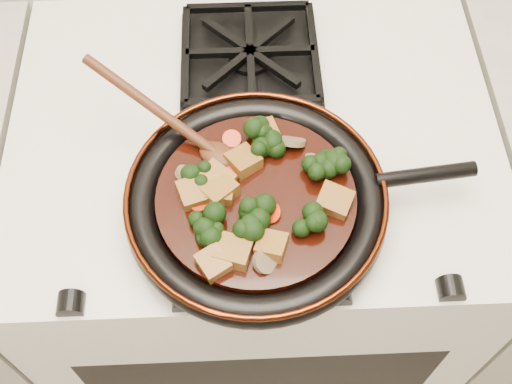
{
  "coord_description": "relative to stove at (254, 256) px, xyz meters",
  "views": [
    {
      "loc": [
        -0.02,
        1.09,
        1.7
      ],
      "look_at": [
        -0.0,
        1.53,
        0.97
      ],
      "focal_mm": 45.0,
      "sensor_mm": 36.0,
      "label": 1
    }
  ],
  "objects": [
    {
      "name": "tofu_cube_7",
      "position": [
        -0.09,
        -0.15,
        0.52
      ],
      "size": [
        0.05,
        0.05,
        0.03
      ],
      "primitive_type": "cube",
      "rotation": [
        0.04,
        -0.07,
        1.91
      ],
      "color": "brown",
      "rests_on": "braising_sauce"
    },
    {
      "name": "broccoli_floret_7",
      "position": [
        0.01,
        -0.08,
        0.52
      ],
      "size": [
        0.08,
        0.08,
        0.07
      ],
      "primitive_type": null,
      "rotation": [
        0.13,
        -0.24,
        0.24
      ],
      "color": "black",
      "rests_on": "braising_sauce"
    },
    {
      "name": "mushroom_slice_0",
      "position": [
        0.08,
        -0.11,
        0.52
      ],
      "size": [
        0.05,
        0.05,
        0.03
      ],
      "primitive_type": "cylinder",
      "rotation": [
        0.67,
        0.0,
        2.67
      ],
      "color": "brown",
      "rests_on": "braising_sauce"
    },
    {
      "name": "carrot_coin_4",
      "position": [
        0.01,
        -0.19,
        0.51
      ],
      "size": [
        0.03,
        0.03,
        0.02
      ],
      "primitive_type": "cylinder",
      "rotation": [
        0.31,
        -0.3,
        0.0
      ],
      "color": "red",
      "rests_on": "braising_sauce"
    },
    {
      "name": "wooden_spoon",
      "position": [
        -0.1,
        -0.06,
        0.53
      ],
      "size": [
        0.13,
        0.1,
        0.23
      ],
      "rotation": [
        0.0,
        0.0,
        2.55
      ],
      "color": "#45200E",
      "rests_on": "braising_sauce"
    },
    {
      "name": "burner_grate_back",
      "position": [
        0.0,
        0.14,
        0.46
      ],
      "size": [
        0.23,
        0.23,
        0.03
      ],
      "primitive_type": null,
      "color": "black",
      "rests_on": "stove"
    },
    {
      "name": "carrot_coin_0",
      "position": [
        -0.08,
        -0.16,
        0.51
      ],
      "size": [
        0.03,
        0.03,
        0.02
      ],
      "primitive_type": "cylinder",
      "rotation": [
        0.26,
        0.29,
        0.0
      ],
      "color": "red",
      "rests_on": "braising_sauce"
    },
    {
      "name": "broccoli_floret_8",
      "position": [
        -0.08,
        -0.13,
        0.52
      ],
      "size": [
        0.09,
        0.08,
        0.06
      ],
      "primitive_type": null,
      "rotation": [
        -0.05,
        0.21,
        2.31
      ],
      "color": "black",
      "rests_on": "braising_sauce"
    },
    {
      "name": "broccoli_floret_9",
      "position": [
        -0.07,
        -0.21,
        0.52
      ],
      "size": [
        0.08,
        0.09,
        0.07
      ],
      "primitive_type": null,
      "rotation": [
        -0.15,
        0.21,
        0.53
      ],
      "color": "black",
      "rests_on": "braising_sauce"
    },
    {
      "name": "mushroom_slice_1",
      "position": [
        0.0,
        -0.26,
        0.52
      ],
      "size": [
        0.04,
        0.04,
        0.03
      ],
      "primitive_type": "cylinder",
      "rotation": [
        0.68,
        0.0,
        0.98
      ],
      "color": "brown",
      "rests_on": "braising_sauce"
    },
    {
      "name": "tofu_cube_0",
      "position": [
        -0.05,
        -0.15,
        0.52
      ],
      "size": [
        0.06,
        0.06,
        0.03
      ],
      "primitive_type": "cube",
      "rotation": [
        -0.1,
        0.02,
        0.71
      ],
      "color": "brown",
      "rests_on": "braising_sauce"
    },
    {
      "name": "mushroom_slice_2",
      "position": [
        0.05,
        -0.07,
        0.52
      ],
      "size": [
        0.04,
        0.04,
        0.03
      ],
      "primitive_type": "cylinder",
      "rotation": [
        0.71,
        0.0,
        2.94
      ],
      "color": "brown",
      "rests_on": "braising_sauce"
    },
    {
      "name": "carrot_coin_1",
      "position": [
        -0.03,
        -0.07,
        0.51
      ],
      "size": [
        0.03,
        0.03,
        0.02
      ],
      "primitive_type": "cylinder",
      "rotation": [
        0.28,
        0.07,
        0.0
      ],
      "color": "red",
      "rests_on": "braising_sauce"
    },
    {
      "name": "broccoli_floret_2",
      "position": [
        -0.01,
        -0.21,
        0.52
      ],
      "size": [
        0.09,
        0.09,
        0.07
      ],
      "primitive_type": null,
      "rotation": [
        -0.03,
        0.22,
        0.82
      ],
      "color": "black",
      "rests_on": "braising_sauce"
    },
    {
      "name": "tofu_cube_4",
      "position": [
        -0.06,
        -0.14,
        0.52
      ],
      "size": [
        0.06,
        0.06,
        0.03
      ],
      "primitive_type": "cube",
      "rotation": [
        0.08,
        -0.04,
        0.85
      ],
      "color": "brown",
      "rests_on": "braising_sauce"
    },
    {
      "name": "tofu_cube_9",
      "position": [
        -0.04,
        -0.24,
        0.52
      ],
      "size": [
        0.05,
        0.05,
        0.02
      ],
      "primitive_type": "cube",
      "rotation": [
        -0.01,
        0.06,
        1.25
      ],
      "color": "brown",
      "rests_on": "braising_sauce"
    },
    {
      "name": "tofu_cube_1",
      "position": [
        -0.05,
        -0.15,
        0.52
      ],
      "size": [
        0.04,
        0.04,
        0.02
      ],
      "primitive_type": "cube",
      "rotation": [
        0.03,
        0.05,
        1.42
      ],
      "color": "brown",
      "rests_on": "braising_sauce"
    },
    {
      "name": "broccoli_floret_6",
      "position": [
        0.08,
        -0.13,
        0.52
      ],
      "size": [
        0.06,
        0.07,
        0.06
      ],
      "primitive_type": null,
      "rotation": [
        0.12,
        -0.01,
        3.01
      ],
      "color": "black",
      "rests_on": "braising_sauce"
    },
    {
      "name": "tofu_cube_2",
      "position": [
        -0.02,
        -0.11,
        0.52
      ],
      "size": [
        0.06,
        0.06,
        0.03
      ],
      "primitive_type": "cube",
      "rotation": [
        -0.1,
        0.09,
        0.6
      ],
      "color": "brown",
      "rests_on": "braising_sauce"
    },
    {
      "name": "tofu_cube_8",
      "position": [
        0.1,
        -0.17,
        0.52
      ],
      "size": [
        0.06,
        0.06,
        0.03
      ],
      "primitive_type": "cube",
      "rotation": [
        0.11,
        -0.04,
        1.13
      ],
      "color": "brown",
      "rests_on": "braising_sauce"
    },
    {
      "name": "tofu_cube_5",
      "position": [
        -0.06,
        -0.26,
        0.52
      ],
      "size": [
        0.05,
        0.05,
        0.03
      ],
      "primitive_type": "cube",
      "rotation": [
        -0.07,
        -0.05,
        2.12
      ],
      "color": "brown",
      "rests_on": "braising_sauce"
    },
    {
      "name": "tofu_cube_3",
      "position": [
        0.01,
        -0.24,
        0.52
      ],
      "size": [
        0.05,
        0.05,
        0.03
      ],
      "primitive_type": "cube",
      "rotation": [
        -0.09,
        0.11,
        1.24
      ],
      "color": "brown",
      "rests_on": "braising_sauce"
    },
    {
      "name": "broccoli_floret_5",
      "position": [
        0.11,
        -0.11,
        0.52
      ],
      "size": [
        0.07,
        0.07,
        0.06
      ],
      "primitive_type": null,
      "rotation": [
        0.14,
        0.07,
        0.13
      ],
      "color": "black",
      "rests_on": "braising_sauce"
    },
    {
      "name": "skillet",
      "position": [
        -0.0,
        -0.16,
        0.49
      ],
      "size": [
        0.48,
        0.36,
        0.05
      ],
      "rotation": [
        0.0,
        0.0,
        0.11
      ],
      "color": "black",
      "rests_on": "burner_grate_front"
    },
    {
      "name": "broccoli_floret_4",
      "position": [
        -0.07,
        -0.22,
        0.52
      ],
      "size": [
        0.09,
        0.09,
        0.06
      ],
      "primitive_type": null,
      "rotation": [
        -0.2,
        0.02,
        2.4
      ],
      "color": "black",
      "rests_on": "braising_sauce"
    },
    {
      "name": "broccoli_floret_0",
      "position": [
        -0.01,
        -0.19,
        0.52
      ],
      "size": [
        0.07,
        0.07,
        0.07
      ],
      "primitive_type": null,
      "rotation": [
        -0.11,
        -0.18,
        0.07
      ],
      "color": "black",
      "rests_on": "braising_sauce"
    },
    {
      "name": "carrot_coin_2",
      "position": [
        -0.03,
        -0.12,
        0.51
      ],
      "size": [
        0.03,
        0.03,
        0.02
      ],
      "primitive_type": "cylinder",
      "rotation": [
        0.22,
        -0.2,
        0.0
      ],
      "color": "red",
      "rests_on": "braising_sauce"
    },
    {
      "name": "carrot_coin_3",
      "position": [
        0.09,
        -0.11,
        0.51
      ],
      "size": [
        0.03,
        0.03,
        0.02
      ],
      "primitive_type": "cylinder",
      "rotation": [
        -0.25,
        0.13,
        0.0
      ],
      "color": "red",
      "rests_on": "braising_sauce"
    },
    {
      "name": "tofu_cube_6",
      "position": [
        0.01,
        -0.06,
        0.52
      ],
      "size": [
        0.05,
        0.05,
        0.02
      ],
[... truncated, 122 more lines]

